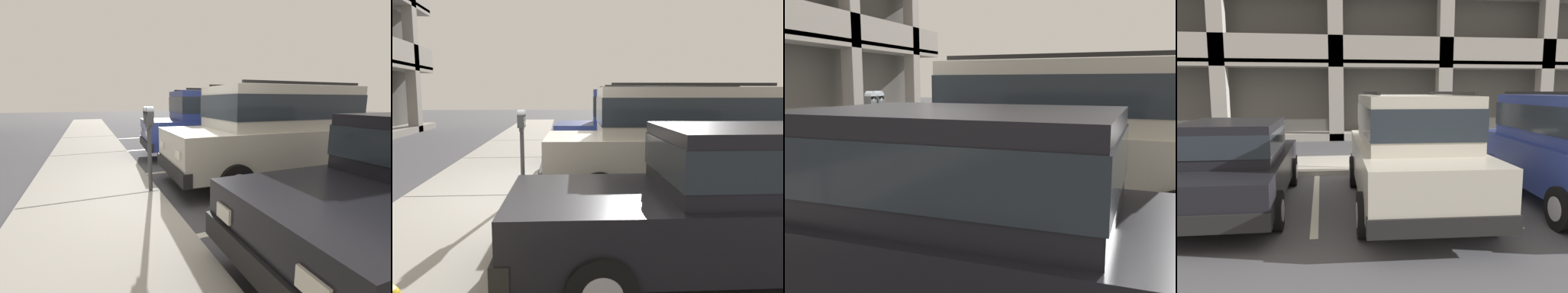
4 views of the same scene
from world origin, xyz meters
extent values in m
cube|color=#4C4C51|center=(0.00, 0.00, -0.05)|extent=(80.00, 80.00, 0.10)
cube|color=#ADA89E|center=(0.00, 1.30, 0.06)|extent=(40.00, 2.20, 0.12)
cube|color=#606060|center=(0.00, 1.30, 0.12)|extent=(0.03, 2.16, 0.00)
cube|color=#606060|center=(4.00, 1.30, 0.12)|extent=(0.03, 2.16, 0.00)
cube|color=#606060|center=(8.00, 1.30, 0.12)|extent=(0.03, 2.16, 0.00)
cube|color=silver|center=(-1.54, -1.40, 0.00)|extent=(0.12, 4.80, 0.01)
cube|color=silver|center=(1.54, -1.40, 0.00)|extent=(0.12, 4.80, 0.01)
cube|color=silver|center=(4.62, -1.40, 0.00)|extent=(0.12, 4.80, 0.01)
cube|color=silver|center=(7.70, -1.40, 0.00)|extent=(0.12, 4.80, 0.01)
cube|color=beige|center=(0.12, -2.41, 0.73)|extent=(2.02, 4.77, 0.80)
cube|color=beige|center=(0.12, -2.46, 1.55)|extent=(1.73, 2.97, 0.84)
cube|color=#232B33|center=(0.12, -2.46, 1.57)|extent=(1.75, 3.00, 0.46)
cube|color=black|center=(0.21, -0.10, 0.45)|extent=(1.88, 0.23, 0.24)
cube|color=silver|center=(0.78, -0.07, 0.81)|extent=(0.24, 0.04, 0.14)
cube|color=silver|center=(-0.36, -0.03, 0.81)|extent=(0.24, 0.04, 0.14)
cylinder|color=black|center=(1.08, -0.99, 0.33)|extent=(0.22, 0.67, 0.66)
cylinder|color=#B2B2B7|center=(1.08, -0.99, 0.33)|extent=(0.23, 0.37, 0.36)
cylinder|color=black|center=(-0.73, -0.92, 0.33)|extent=(0.22, 0.67, 0.66)
cylinder|color=#B2B2B7|center=(-0.73, -0.92, 0.33)|extent=(0.23, 0.37, 0.36)
cylinder|color=black|center=(0.97, -3.90, 0.33)|extent=(0.22, 0.67, 0.66)
cylinder|color=#B2B2B7|center=(0.97, -3.90, 0.33)|extent=(0.23, 0.37, 0.36)
cylinder|color=black|center=(-0.84, -3.83, 0.33)|extent=(0.22, 0.67, 0.66)
cylinder|color=#B2B2B7|center=(-0.84, -3.83, 0.33)|extent=(0.23, 0.37, 0.36)
cube|color=black|center=(0.81, -2.48, 2.01)|extent=(0.15, 2.62, 0.05)
cube|color=black|center=(-0.57, -2.43, 2.01)|extent=(0.15, 2.62, 0.05)
cube|color=black|center=(-2.89, -2.01, 0.60)|extent=(1.75, 4.42, 0.60)
cube|color=black|center=(-2.90, -2.31, 1.22)|extent=(1.52, 2.00, 0.64)
cube|color=#232B33|center=(-2.90, -2.31, 1.24)|extent=(1.54, 2.02, 0.35)
cube|color=black|center=(-2.87, 0.15, 0.42)|extent=(1.74, 0.18, 0.24)
cube|color=silver|center=(-2.34, 0.19, 0.66)|extent=(0.24, 0.03, 0.14)
cube|color=silver|center=(-3.39, 0.20, 0.66)|extent=(0.24, 0.03, 0.14)
cylinder|color=black|center=(-2.04, -0.66, 0.30)|extent=(0.17, 0.60, 0.60)
cylinder|color=#B2B2B7|center=(-2.04, -0.66, 0.30)|extent=(0.18, 0.33, 0.33)
cylinder|color=black|center=(-3.71, -0.64, 0.30)|extent=(0.17, 0.60, 0.60)
cylinder|color=#B2B2B7|center=(-3.71, -0.64, 0.30)|extent=(0.18, 0.33, 0.33)
cube|color=navy|center=(3.07, -2.55, 0.73)|extent=(2.18, 4.82, 0.80)
cube|color=navy|center=(3.07, -2.60, 1.55)|extent=(1.83, 3.02, 0.84)
cube|color=#232B33|center=(3.07, -2.60, 1.57)|extent=(1.85, 3.05, 0.46)
cube|color=black|center=(3.24, -0.25, 0.45)|extent=(1.88, 0.30, 0.24)
cube|color=black|center=(2.90, -4.85, 0.45)|extent=(1.88, 0.30, 0.24)
cube|color=silver|center=(3.81, -0.24, 0.81)|extent=(0.24, 0.05, 0.14)
cube|color=silver|center=(2.67, -0.15, 0.81)|extent=(0.24, 0.05, 0.14)
cylinder|color=black|center=(4.07, -1.16, 0.33)|extent=(0.25, 0.67, 0.66)
cylinder|color=#B2B2B7|center=(4.07, -1.16, 0.33)|extent=(0.25, 0.38, 0.36)
cylinder|color=black|center=(2.28, -1.03, 0.33)|extent=(0.25, 0.67, 0.66)
cylinder|color=#B2B2B7|center=(2.28, -1.03, 0.33)|extent=(0.25, 0.38, 0.36)
cylinder|color=black|center=(3.86, -4.07, 0.33)|extent=(0.25, 0.67, 0.66)
cylinder|color=#B2B2B7|center=(3.86, -4.07, 0.33)|extent=(0.25, 0.38, 0.36)
cylinder|color=black|center=(2.06, -3.94, 0.33)|extent=(0.25, 0.67, 0.66)
cylinder|color=#B2B2B7|center=(2.06, -3.94, 0.33)|extent=(0.25, 0.38, 0.36)
cube|color=black|center=(3.75, -2.65, 2.01)|extent=(0.24, 2.62, 0.05)
cube|color=black|center=(2.38, -2.55, 2.01)|extent=(0.24, 2.62, 0.05)
cylinder|color=#47474C|center=(0.06, 0.35, 0.68)|extent=(0.07, 0.07, 1.11)
cube|color=#47474C|center=(0.06, 0.35, 1.26)|extent=(0.28, 0.06, 0.06)
cube|color=#424447|center=(-0.04, 0.35, 1.40)|extent=(0.15, 0.11, 0.22)
cylinder|color=#9EA8B2|center=(-0.04, 0.35, 1.51)|extent=(0.15, 0.11, 0.15)
cube|color=#B7B293|center=(-0.04, 0.29, 1.36)|extent=(0.08, 0.01, 0.08)
cube|color=#424447|center=(0.16, 0.35, 1.40)|extent=(0.15, 0.11, 0.22)
cylinder|color=#9EA8B2|center=(0.16, 0.35, 1.51)|extent=(0.15, 0.11, 0.15)
cube|color=#B7B293|center=(0.16, 0.29, 1.36)|extent=(0.08, 0.01, 0.08)
cube|color=gray|center=(12.91, 6.91, 6.00)|extent=(0.60, 0.50, 12.00)
camera|label=1|loc=(-4.35, 1.31, 1.69)|focal=24.00mm
camera|label=2|loc=(-6.51, -0.33, 1.85)|focal=35.00mm
camera|label=3|loc=(-5.50, -3.41, 1.71)|focal=40.00mm
camera|label=4|loc=(-1.40, -8.92, 2.05)|focal=35.00mm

